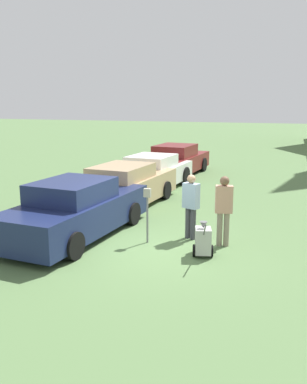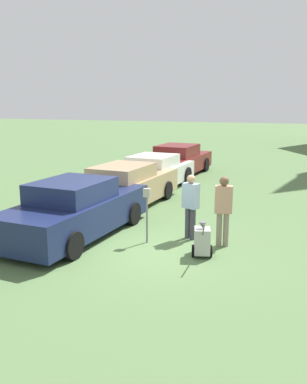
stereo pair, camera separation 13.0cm
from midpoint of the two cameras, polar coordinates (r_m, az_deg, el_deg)
The scene contains 9 objects.
ground_plane at distance 10.71m, azimuth -0.42°, elevation -7.40°, with size 120.00×120.00×0.00m, color #517042.
parked_car_navy at distance 11.57m, azimuth -10.55°, elevation -2.41°, with size 2.33×5.09×1.54m.
parked_car_tan at distance 14.54m, azimuth -4.19°, elevation 0.66°, with size 2.27×5.40×1.46m.
parked_car_white at distance 17.42m, azimuth -0.29°, elevation 2.55°, with size 2.27×4.78×1.41m.
parked_car_maroon at distance 20.82m, azimuth 2.85°, elevation 4.16°, with size 2.34×5.07×1.47m.
parking_meter at distance 10.80m, azimuth -1.17°, elevation -1.78°, with size 0.18×0.09×1.42m.
person_worker at distance 11.14m, azimuth 4.68°, elevation -1.42°, with size 0.47×0.36×1.71m.
person_supervisor at distance 10.67m, azimuth 9.01°, elevation -1.92°, with size 0.46×0.31×1.77m.
equipment_cart at distance 10.06m, azimuth 6.26°, elevation -6.46°, with size 0.53×1.00×1.00m.
Camera 1 is at (3.16, -9.58, 3.60)m, focal length 40.00 mm.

